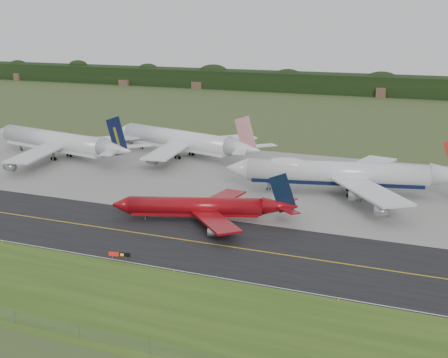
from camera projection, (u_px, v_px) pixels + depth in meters
ground at (186, 233)px, 137.56m from camera, size 600.00×600.00×0.00m
grass_verge at (96, 296)px, 106.34m from camera, size 400.00×30.00×0.01m
taxiway at (178, 239)px, 133.99m from camera, size 400.00×32.00×0.02m
apron at (263, 180)px, 183.04m from camera, size 400.00×78.00×0.01m
taxiway_centreline at (178, 239)px, 133.98m from camera, size 400.00×0.40×0.00m
taxiway_edge_line at (142, 264)px, 120.16m from camera, size 400.00×0.25×0.00m
perimeter_fence at (46, 324)px, 94.47m from camera, size 320.00×0.10×320.00m
horizon_treeline at (385, 87)px, 380.35m from camera, size 700.00×25.00×12.00m
jet_ba_747 at (346, 174)px, 166.70m from camera, size 66.27×53.97×16.81m
jet_red_737 at (206, 207)px, 145.55m from camera, size 42.24×33.45×11.75m
jet_navy_gold at (60, 142)px, 209.50m from camera, size 64.78×55.55×16.81m
jet_star_tail at (184, 141)px, 211.41m from camera, size 62.82×51.37×16.83m
taxiway_sign at (119, 254)px, 122.40m from camera, size 4.32×1.16×1.47m
edge_marker_left at (2, 242)px, 131.72m from camera, size 0.16×0.16×0.50m
edge_marker_center at (174, 271)px, 116.37m from camera, size 0.16×0.16×0.50m
edge_marker_right at (338, 299)px, 104.67m from camera, size 0.16×0.16×0.50m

